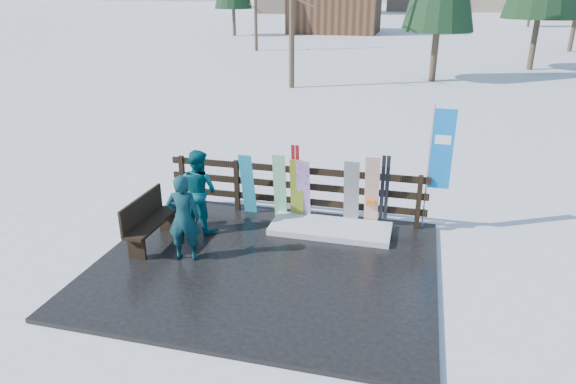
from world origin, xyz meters
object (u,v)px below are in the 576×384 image
(bench, at_px, (148,219))
(snowboard_4, at_px, (351,193))
(person_back, at_px, (199,191))
(snowboard_1, at_px, (280,187))
(snowboard_2, at_px, (297,190))
(snowboard_3, at_px, (303,191))
(snowboard_5, at_px, (372,192))
(snowboard_0, at_px, (248,184))
(rental_flag, at_px, (439,154))
(person_front, at_px, (183,218))

(bench, xyz_separation_m, snowboard_4, (3.64, 1.78, 0.21))
(person_back, bearing_deg, snowboard_1, -126.62)
(snowboard_2, relative_size, snowboard_3, 0.99)
(snowboard_2, distance_m, snowboard_5, 1.56)
(snowboard_2, distance_m, person_back, 2.03)
(person_back, bearing_deg, snowboard_0, -107.44)
(snowboard_0, distance_m, snowboard_3, 1.22)
(rental_flag, height_order, person_back, rental_flag)
(snowboard_4, xyz_separation_m, snowboard_5, (0.41, 0.00, 0.07))
(person_front, bearing_deg, person_back, -89.82)
(bench, relative_size, snowboard_5, 0.93)
(snowboard_2, height_order, snowboard_3, snowboard_2)
(snowboard_0, relative_size, rental_flag, 0.56)
(bench, distance_m, snowboard_4, 4.06)
(snowboard_0, distance_m, rental_flag, 3.97)
(snowboard_0, distance_m, snowboard_1, 0.71)
(bench, distance_m, snowboard_1, 2.78)
(snowboard_5, bearing_deg, snowboard_2, -180.00)
(snowboard_3, bearing_deg, snowboard_0, -180.00)
(bench, relative_size, person_back, 0.89)
(snowboard_1, xyz_separation_m, person_back, (-1.43, -0.92, 0.12))
(snowboard_4, bearing_deg, snowboard_5, 0.00)
(snowboard_1, height_order, person_back, person_back)
(bench, bearing_deg, snowboard_5, 23.75)
(snowboard_2, height_order, snowboard_5, snowboard_5)
(snowboard_3, height_order, rental_flag, rental_flag)
(snowboard_5, distance_m, person_front, 3.78)
(snowboard_1, xyz_separation_m, snowboard_3, (0.51, 0.00, -0.04))
(snowboard_0, bearing_deg, person_front, -102.71)
(snowboard_0, xyz_separation_m, snowboard_5, (2.64, 0.00, 0.08))
(bench, relative_size, snowboard_2, 1.08)
(snowboard_3, height_order, snowboard_4, snowboard_4)
(snowboard_0, xyz_separation_m, person_front, (-0.48, -2.14, 0.10))
(bench, height_order, snowboard_2, snowboard_2)
(snowboard_2, bearing_deg, person_front, -126.07)
(snowboard_1, relative_size, snowboard_5, 0.91)
(snowboard_0, xyz_separation_m, snowboard_2, (1.08, 0.00, -0.02))
(bench, bearing_deg, snowboard_4, 26.09)
(bench, xyz_separation_m, snowboard_0, (1.41, 1.78, 0.19))
(snowboard_5, bearing_deg, rental_flag, 12.45)
(bench, relative_size, snowboard_4, 1.03)
(snowboard_4, bearing_deg, rental_flag, 9.38)
(bench, height_order, person_back, person_back)
(person_front, bearing_deg, snowboard_3, -139.32)
(snowboard_0, bearing_deg, person_back, -128.14)
(bench, distance_m, snowboard_5, 4.43)
(snowboard_4, distance_m, snowboard_5, 0.42)
(rental_flag, bearing_deg, snowboard_3, -174.15)
(rental_flag, bearing_deg, snowboard_0, -176.00)
(rental_flag, bearing_deg, snowboard_2, -174.45)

